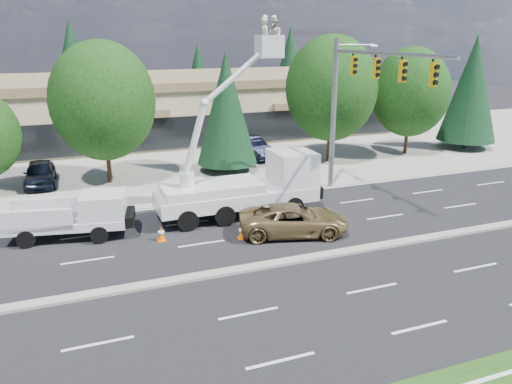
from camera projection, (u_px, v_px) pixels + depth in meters
name	position (u px, v px, depth m)	size (l,w,h in m)	color
ground	(222.00, 274.00, 20.12)	(140.00, 140.00, 0.00)	black
concrete_apron	(145.00, 161.00, 37.94)	(140.00, 22.00, 0.01)	gray
road_median	(222.00, 272.00, 20.10)	(120.00, 0.55, 0.12)	gray
strip_mall	(126.00, 106.00, 45.97)	(50.40, 15.40, 5.50)	tan
tree_front_d	(103.00, 101.00, 30.88)	(6.46, 6.46, 8.97)	#332114
tree_front_e	(226.00, 108.00, 33.83)	(4.15, 4.15, 8.18)	#332114
tree_front_f	(331.00, 88.00, 36.21)	(6.68, 6.68, 9.27)	#332114
tree_front_g	(410.00, 92.00, 38.73)	(6.02, 6.02, 8.35)	#332114
tree_front_h	(471.00, 89.00, 40.74)	(4.67, 4.67, 9.21)	#332114
tree_back_b	(73.00, 66.00, 54.43)	(5.48, 5.48, 10.80)	#332114
tree_back_c	(199.00, 76.00, 59.58)	(4.14, 4.14, 8.16)	#332114
tree_back_d	(290.00, 65.00, 63.30)	(5.14, 5.14, 10.12)	#332114
signal_mast	(354.00, 93.00, 27.93)	(2.76, 10.16, 9.00)	gray
utility_pickup	(76.00, 220.00, 23.52)	(5.76, 3.03, 2.10)	silver
bucket_truck	(249.00, 176.00, 26.16)	(8.51, 2.82, 10.10)	silver
traffic_cone_b	(161.00, 234.00, 23.24)	(0.40, 0.40, 0.70)	#F15E07
traffic_cone_c	(242.00, 232.00, 23.51)	(0.40, 0.40, 0.70)	#F15E07
minivan	(294.00, 220.00, 23.91)	(2.42, 5.24, 1.46)	olive
parked_car_west	(40.00, 173.00, 31.72)	(1.81, 4.49, 1.53)	black
parked_car_east	(251.00, 147.00, 38.73)	(1.69, 4.85, 1.60)	black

